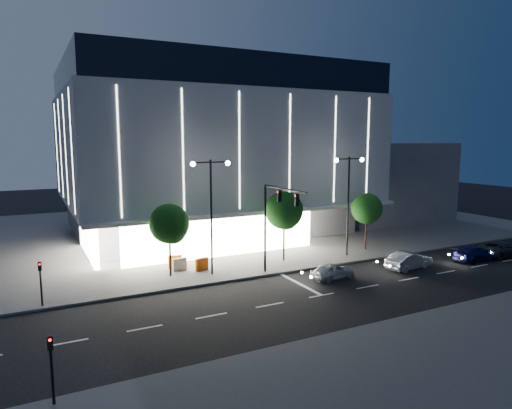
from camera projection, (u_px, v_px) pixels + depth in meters
The scene contains 20 objects.
ground at pixel (285, 293), 31.37m from camera, with size 160.00×160.00×0.00m, color black.
sidewalk_museum at pixel (219, 227), 54.78m from camera, with size 70.00×40.00×0.15m, color #474747.
sidewalk_near at pixel (491, 348), 23.01m from camera, with size 70.00×10.00×0.15m, color #474747.
museum at pixel (207, 150), 51.07m from camera, with size 30.00×25.80×18.00m.
annex_building at pixel (359, 179), 63.49m from camera, with size 16.00×20.00×10.00m, color #4C4C51.
traffic_mast at pixel (274, 213), 34.05m from camera, with size 0.33×5.89×7.07m.
street_lamp_west at pixel (211, 200), 34.47m from camera, with size 3.16×0.36×9.00m.
street_lamp_east at pixel (348, 191), 40.30m from camera, with size 3.16×0.36×9.00m.
ped_signal_far at pixel (41, 279), 28.35m from camera, with size 0.22×0.24×3.00m.
ped_signal_near at pixel (51, 363), 17.76m from camera, with size 0.22×0.24×3.00m.
tree_left at pixel (170, 226), 34.32m from camera, with size 3.02×3.02×5.72m.
tree_mid at pixel (284, 212), 38.75m from camera, with size 3.25×3.25×6.15m.
tree_right at pixel (367, 210), 42.85m from camera, with size 2.91×2.91×5.51m.
car_lead at pixel (333, 271), 34.45m from camera, with size 1.46×3.62×1.23m, color #B2B4BA.
car_second at pixel (409, 260), 37.15m from camera, with size 1.51×4.34×1.43m, color #ACB0B4.
car_third at pixel (475, 253), 39.67m from camera, with size 1.83×4.50×1.31m, color #121345.
car_fourth at pixel (503, 249), 41.27m from camera, with size 2.26×4.91×1.36m, color #303035.
barrier_a at pixel (175, 261), 37.07m from camera, with size 1.10×0.25×1.00m, color orange.
barrier_b at pixel (180, 264), 36.21m from camera, with size 1.10×0.25×1.00m, color silver.
barrier_c at pixel (202, 264), 36.28m from camera, with size 1.10×0.25×1.00m, color #FF580E.
Camera 1 is at (-15.44, -26.01, 10.52)m, focal length 32.00 mm.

